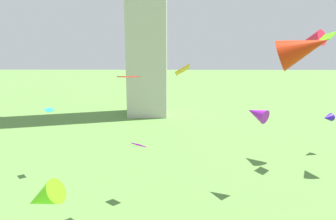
{
  "coord_description": "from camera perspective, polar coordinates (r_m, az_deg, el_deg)",
  "views": [
    {
      "loc": [
        -1.2,
        -2.5,
        12.24
      ],
      "look_at": [
        -1.46,
        20.03,
        7.16
      ],
      "focal_mm": 35.04,
      "sensor_mm": 36.0,
      "label": 1
    }
  ],
  "objects": [
    {
      "name": "kite_flying_0",
      "position": [
        24.5,
        -5.13,
        -6.08
      ],
      "size": [
        1.17,
        1.09,
        0.43
      ],
      "rotation": [
        0.0,
        0.0,
        2.46
      ],
      "color": "#B80EE3"
    },
    {
      "name": "kite_flying_1",
      "position": [
        35.28,
        23.6,
        11.02
      ],
      "size": [
        2.83,
        2.97,
        2.11
      ],
      "rotation": [
        0.0,
        0.0,
        3.83
      ],
      "color": "#E91F41"
    },
    {
      "name": "kite_flying_2",
      "position": [
        18.53,
        -20.95,
        -14.04
      ],
      "size": [
        2.58,
        1.87,
        2.12
      ],
      "rotation": [
        0.0,
        0.0,
        4.48
      ],
      "color": "#68E117"
    },
    {
      "name": "kite_flying_3",
      "position": [
        33.2,
        25.95,
        11.36
      ],
      "size": [
        1.87,
        2.0,
        1.06
      ],
      "rotation": [
        0.0,
        0.0,
        0.75
      ],
      "color": "#63CE16"
    },
    {
      "name": "kite_flying_5",
      "position": [
        38.15,
        26.0,
        -1.19
      ],
      "size": [
        1.49,
        1.35,
        0.9
      ],
      "rotation": [
        0.0,
        0.0,
        5.22
      ],
      "color": "#3516BE"
    },
    {
      "name": "kite_flying_6",
      "position": [
        17.29,
        22.48,
        9.91
      ],
      "size": [
        3.04,
        2.45,
        2.28
      ],
      "rotation": [
        0.0,
        0.0,
        1.19
      ],
      "color": "red"
    },
    {
      "name": "kite_flying_8",
      "position": [
        30.47,
        -19.96,
        0.02
      ],
      "size": [
        1.0,
        1.06,
        0.23
      ],
      "rotation": [
        0.0,
        0.0,
        2.2
      ],
      "color": "#22E0DF"
    },
    {
      "name": "kite_flying_9",
      "position": [
        21.18,
        -6.87,
        5.78
      ],
      "size": [
        1.48,
        1.47,
        0.22
      ],
      "rotation": [
        0.0,
        0.0,
        0.78
      ],
      "color": "red"
    },
    {
      "name": "kite_flying_10",
      "position": [
        15.88,
        2.56,
        6.96
      ],
      "size": [
        0.77,
        1.14,
        0.68
      ],
      "rotation": [
        0.0,
        0.0,
        4.65
      ],
      "color": "#C79313"
    },
    {
      "name": "kite_flying_11",
      "position": [
        26.16,
        15.15,
        -0.58
      ],
      "size": [
        2.03,
        2.05,
        1.42
      ],
      "rotation": [
        0.0,
        0.0,
        3.9
      ],
      "color": "purple"
    }
  ]
}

